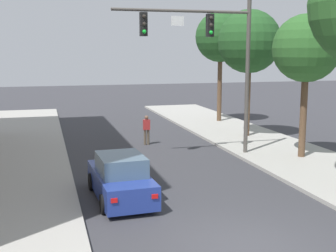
{
  "coord_description": "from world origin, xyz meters",
  "views": [
    {
      "loc": [
        -4.97,
        -10.23,
        5.09
      ],
      "look_at": [
        0.03,
        7.69,
        2.0
      ],
      "focal_mm": 47.62,
      "sensor_mm": 36.0,
      "label": 1
    }
  ],
  "objects": [
    {
      "name": "street_tree_farthest",
      "position": [
        7.26,
        19.74,
        6.14
      ],
      "size": [
        3.57,
        3.57,
        7.81
      ],
      "color": "brown",
      "rests_on": "sidewalk_right"
    },
    {
      "name": "street_tree_third",
      "position": [
        6.64,
        13.81,
        5.68
      ],
      "size": [
        3.68,
        3.68,
        7.4
      ],
      "color": "brown",
      "rests_on": "sidewalk_right"
    },
    {
      "name": "pedestrian_crossing_road",
      "position": [
        0.41,
        13.49,
        0.91
      ],
      "size": [
        0.36,
        0.22,
        1.64
      ],
      "color": "brown",
      "rests_on": "ground"
    },
    {
      "name": "street_tree_second",
      "position": [
        6.79,
        8.11,
        5.24
      ],
      "size": [
        3.15,
        3.15,
        6.7
      ],
      "color": "brown",
      "rests_on": "sidewalk_right"
    },
    {
      "name": "ground_plane",
      "position": [
        0.0,
        0.0,
        0.0
      ],
      "size": [
        120.0,
        120.0,
        0.0
      ],
      "primitive_type": "plane",
      "color": "#38383D"
    },
    {
      "name": "car_lead_blue",
      "position": [
        -2.53,
        4.68,
        0.72
      ],
      "size": [
        1.97,
        4.3,
        1.6
      ],
      "color": "navy",
      "rests_on": "ground"
    },
    {
      "name": "traffic_signal_mast",
      "position": [
        2.71,
        9.68,
        5.35
      ],
      "size": [
        6.7,
        0.38,
        7.5
      ],
      "color": "#514C47",
      "rests_on": "sidewalk_right"
    }
  ]
}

